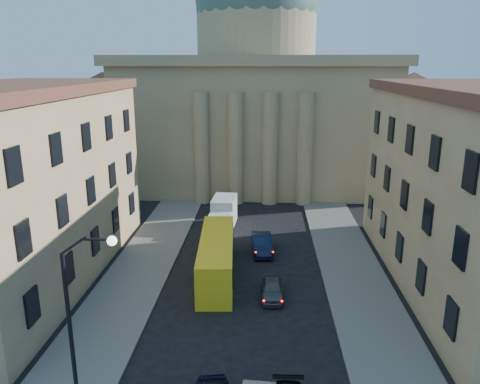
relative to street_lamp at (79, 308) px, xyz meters
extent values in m
cube|color=#62605A|center=(-1.53, 10.00, -5.21)|extent=(5.00, 60.00, 0.15)
cube|color=#62605A|center=(15.47, 10.00, -5.21)|extent=(5.00, 60.00, 0.15)
cube|color=#8B7A55|center=(6.97, 48.00, 2.71)|extent=(34.00, 26.00, 16.00)
cube|color=#8B7A55|center=(6.97, 48.00, 11.11)|extent=(35.50, 27.50, 1.20)
cylinder|color=#8B7A55|center=(6.97, 48.00, 14.71)|extent=(16.00, 16.00, 8.00)
sphere|color=#425A51|center=(6.97, 48.00, 18.71)|extent=(16.40, 16.40, 16.40)
cube|color=#8B7A55|center=(-14.03, 46.00, 0.21)|extent=(13.00, 13.00, 11.00)
cone|color=#562F24|center=(-14.03, 46.00, 7.71)|extent=(26.02, 26.02, 4.00)
cube|color=#8B7A55|center=(27.97, 46.00, 0.21)|extent=(13.00, 13.00, 11.00)
cone|color=#562F24|center=(27.97, 46.00, 7.71)|extent=(26.02, 26.02, 4.00)
cylinder|color=#8B7A55|center=(0.97, 34.80, 1.21)|extent=(1.80, 1.80, 13.00)
cylinder|color=#8B7A55|center=(4.97, 34.80, 1.21)|extent=(1.80, 1.80, 13.00)
cylinder|color=#8B7A55|center=(8.97, 34.80, 1.21)|extent=(1.80, 1.80, 13.00)
cylinder|color=#8B7A55|center=(12.97, 34.80, 1.21)|extent=(1.80, 1.80, 13.00)
cube|color=tan|center=(-10.03, 14.00, 1.71)|extent=(11.00, 26.00, 14.00)
cube|color=#562F24|center=(-10.03, 14.00, 9.01)|extent=(11.60, 26.60, 0.80)
cylinder|color=black|center=(-0.53, 0.00, -1.29)|extent=(0.20, 0.20, 8.00)
cylinder|color=black|center=(0.02, 0.00, 3.06)|extent=(1.30, 0.12, 0.96)
cylinder|color=black|center=(1.02, 0.00, 3.36)|extent=(1.30, 0.12, 0.12)
sphere|color=white|center=(1.77, 0.00, 3.31)|extent=(0.44, 0.44, 0.44)
imported|color=#47464B|center=(9.02, 11.48, -4.63)|extent=(1.59, 3.86, 1.31)
imported|color=black|center=(8.23, 19.76, -4.51)|extent=(2.03, 4.83, 1.55)
cube|color=yellow|center=(4.75, 14.69, -3.73)|extent=(3.18, 11.15, 3.10)
cube|color=black|center=(4.75, 14.69, -3.23)|extent=(3.20, 10.55, 1.10)
cylinder|color=black|center=(4.00, 10.63, -4.79)|extent=(0.36, 1.02, 1.00)
cylinder|color=black|center=(6.00, 10.76, -4.79)|extent=(0.36, 1.02, 1.00)
cylinder|color=black|center=(3.51, 18.63, -4.79)|extent=(0.36, 1.02, 1.00)
cylinder|color=black|center=(5.50, 18.75, -4.79)|extent=(0.36, 1.02, 1.00)
cube|color=silver|center=(4.19, 23.88, -4.18)|extent=(2.24, 2.32, 2.21)
cube|color=black|center=(4.14, 22.82, -3.90)|extent=(2.03, 0.22, 1.01)
cube|color=silver|center=(4.33, 26.36, -3.67)|extent=(2.42, 3.98, 2.86)
cylinder|color=black|center=(3.25, 23.56, -4.87)|extent=(0.30, 0.84, 0.83)
cylinder|color=black|center=(5.09, 23.46, -4.87)|extent=(0.30, 0.84, 0.83)
cylinder|color=black|center=(3.45, 27.24, -4.87)|extent=(0.30, 0.84, 0.83)
cylinder|color=black|center=(5.29, 27.14, -4.87)|extent=(0.30, 0.84, 0.83)
camera|label=1|loc=(8.38, -18.75, 10.77)|focal=35.00mm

